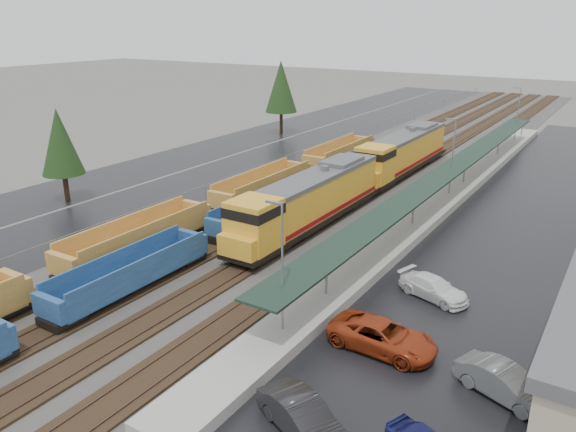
# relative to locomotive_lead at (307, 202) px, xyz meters

# --- Properties ---
(ballast_strip) EXTENTS (20.00, 160.00, 0.08)m
(ballast_strip) POSITION_rel_locomotive_lead_xyz_m (-2.00, 24.60, -2.52)
(ballast_strip) COLOR #302D2B
(ballast_strip) RESTS_ON ground
(trackbed) EXTENTS (14.60, 160.00, 0.22)m
(trackbed) POSITION_rel_locomotive_lead_xyz_m (-2.00, 24.60, -2.40)
(trackbed) COLOR black
(trackbed) RESTS_ON ground
(west_parking_lot) EXTENTS (10.00, 160.00, 0.02)m
(west_parking_lot) POSITION_rel_locomotive_lead_xyz_m (-17.00, 24.60, -2.55)
(west_parking_lot) COLOR black
(west_parking_lot) RESTS_ON ground
(west_road) EXTENTS (9.00, 160.00, 0.02)m
(west_road) POSITION_rel_locomotive_lead_xyz_m (-27.00, 24.60, -2.55)
(west_road) COLOR black
(west_road) RESTS_ON ground
(east_commuter_lot) EXTENTS (16.00, 100.00, 0.02)m
(east_commuter_lot) POSITION_rel_locomotive_lead_xyz_m (17.00, 14.60, -2.55)
(east_commuter_lot) COLOR black
(east_commuter_lot) RESTS_ON ground
(station_platform) EXTENTS (3.00, 80.00, 8.00)m
(station_platform) POSITION_rel_locomotive_lead_xyz_m (7.50, 14.61, -1.82)
(station_platform) COLOR #9E9B93
(station_platform) RESTS_ON ground
(chainlink_fence) EXTENTS (0.08, 160.04, 2.02)m
(chainlink_fence) POSITION_rel_locomotive_lead_xyz_m (-11.50, 23.04, -0.95)
(chainlink_fence) COLOR gray
(chainlink_fence) RESTS_ON ground
(tree_west_near) EXTENTS (3.96, 3.96, 9.00)m
(tree_west_near) POSITION_rel_locomotive_lead_xyz_m (-24.00, -5.40, 3.26)
(tree_west_near) COLOR #332316
(tree_west_near) RESTS_ON ground
(tree_west_far) EXTENTS (4.84, 4.84, 11.00)m
(tree_west_far) POSITION_rel_locomotive_lead_xyz_m (-25.00, 34.60, 4.57)
(tree_west_far) COLOR #332316
(tree_west_far) RESTS_ON ground
(locomotive_lead) EXTENTS (3.24, 21.35, 4.83)m
(locomotive_lead) POSITION_rel_locomotive_lead_xyz_m (0.00, 0.00, 0.00)
(locomotive_lead) COLOR black
(locomotive_lead) RESTS_ON ground
(locomotive_trail) EXTENTS (3.24, 21.35, 4.83)m
(locomotive_trail) POSITION_rel_locomotive_lead_xyz_m (0.00, 21.00, 0.00)
(locomotive_trail) COLOR black
(locomotive_trail) RESTS_ON ground
(well_string_yellow) EXTENTS (2.82, 79.51, 2.50)m
(well_string_yellow) POSITION_rel_locomotive_lead_xyz_m (-8.00, -11.23, -1.33)
(well_string_yellow) COLOR #A7802E
(well_string_yellow) RESTS_ON ground
(well_string_blue) EXTENTS (2.56, 87.43, 2.27)m
(well_string_blue) POSITION_rel_locomotive_lead_xyz_m (-4.00, -8.22, -1.42)
(well_string_blue) COLOR navy
(well_string_blue) RESTS_ON ground
(parked_car_east_a) EXTENTS (3.56, 5.20, 1.62)m
(parked_car_east_a) POSITION_rel_locomotive_lead_xyz_m (12.28, -21.20, -1.74)
(parked_car_east_a) COLOR black
(parked_car_east_a) RESTS_ON ground
(parked_car_east_b) EXTENTS (2.93, 5.95, 1.63)m
(parked_car_east_b) POSITION_rel_locomotive_lead_xyz_m (12.56, -13.39, -1.74)
(parked_car_east_b) COLOR #9C3113
(parked_car_east_b) RESTS_ON ground
(parked_car_east_c) EXTENTS (3.25, 5.06, 1.36)m
(parked_car_east_c) POSITION_rel_locomotive_lead_xyz_m (12.92, -6.12, -1.87)
(parked_car_east_c) COLOR white
(parked_car_east_c) RESTS_ON ground
(parked_car_east_e) EXTENTS (3.20, 5.01, 1.56)m
(parked_car_east_e) POSITION_rel_locomotive_lead_xyz_m (18.98, -14.09, -1.78)
(parked_car_east_e) COLOR #5B5E60
(parked_car_east_e) RESTS_ON ground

